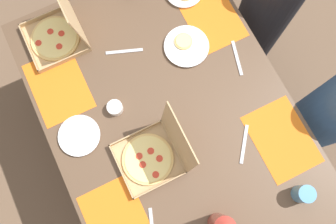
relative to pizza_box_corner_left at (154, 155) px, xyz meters
The scene contains 17 objects.
ground_plane 0.84m from the pizza_box_corner_left, 137.46° to the left, with size 6.00×6.00×0.00m, color brown.
dining_table 0.27m from the pizza_box_corner_left, 137.46° to the left, with size 1.60×1.16×0.77m.
placemat_near_left 0.60m from the pizza_box_corner_left, 152.06° to the right, with size 0.36×0.26×0.00m, color orange.
placemat_near_right 0.34m from the pizza_box_corner_left, 55.00° to the right, with size 0.36×0.26×0.00m, color orange.
placemat_far_left 0.79m from the pizza_box_corner_left, 132.09° to the left, with size 0.36×0.26×0.00m, color orange.
placemat_far_right 0.62m from the pizza_box_corner_left, 71.45° to the left, with size 0.36×0.26×0.00m, color orange.
pizza_box_corner_left is the anchor object (origin of this frame).
pizza_box_corner_right 0.79m from the pizza_box_corner_left, 167.60° to the right, with size 0.28×0.29×0.32m.
plate_middle 0.38m from the pizza_box_corner_left, 131.13° to the right, with size 0.20×0.20×0.02m.
plate_near_left 0.58m from the pizza_box_corner_left, 138.29° to the left, with size 0.23×0.23×0.03m.
cup_clear_right 0.69m from the pizza_box_corner_left, 49.21° to the left, with size 0.08×0.08×0.10m, color teal.
condiment_bowl 0.30m from the pizza_box_corner_left, 166.25° to the right, with size 0.08×0.08×0.04m, color white.
fork_by_near_left 0.65m from the pizza_box_corner_left, 114.07° to the left, with size 0.19×0.02×0.01m, color #B7B7BC.
fork_by_far_left 0.56m from the pizza_box_corner_left, behind, with size 0.19×0.02×0.01m, color #B7B7BC.
fork_by_near_right 0.43m from the pizza_box_corner_left, 71.44° to the left, with size 0.19×0.02×0.01m, color #B7B7BC.
diner_left_seat 1.16m from the pizza_box_corner_left, 117.93° to the left, with size 0.32×0.32×1.15m.
diner_right_seat 1.05m from the pizza_box_corner_left, 78.86° to the left, with size 0.32×0.32×1.15m.
Camera 1 is at (0.35, -0.17, 2.36)m, focal length 36.03 mm.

